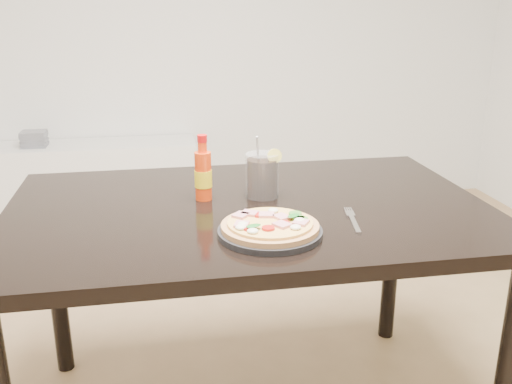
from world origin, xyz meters
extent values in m
plane|color=white|center=(0.00, 2.25, 1.30)|extent=(4.00, 0.00, 4.00)
cube|color=black|center=(-0.08, 0.10, 0.73)|extent=(1.40, 0.90, 0.04)
cylinder|color=black|center=(0.56, -0.29, 0.35)|extent=(0.06, 0.06, 0.71)
cylinder|color=black|center=(-0.72, 0.49, 0.35)|extent=(0.06, 0.06, 0.71)
cylinder|color=black|center=(0.56, 0.49, 0.35)|extent=(0.06, 0.06, 0.71)
cylinder|color=black|center=(-0.06, -0.13, 0.76)|extent=(0.27, 0.27, 0.02)
cylinder|color=tan|center=(-0.06, -0.13, 0.77)|extent=(0.25, 0.25, 0.01)
cylinder|color=#D9BC5E|center=(-0.06, -0.13, 0.78)|extent=(0.22, 0.22, 0.01)
cube|color=#D2838C|center=(0.01, -0.16, 0.79)|extent=(0.05, 0.05, 0.01)
cube|color=#D2838C|center=(-0.03, -0.11, 0.79)|extent=(0.05, 0.05, 0.01)
cube|color=#D2838C|center=(-0.10, -0.07, 0.79)|extent=(0.05, 0.05, 0.01)
cube|color=#D2838C|center=(-0.13, -0.08, 0.79)|extent=(0.05, 0.05, 0.01)
cube|color=#D2838C|center=(-0.06, -0.09, 0.79)|extent=(0.05, 0.04, 0.01)
cube|color=#D2838C|center=(-0.14, -0.14, 0.79)|extent=(0.05, 0.05, 0.01)
cube|color=#D2838C|center=(-0.04, -0.16, 0.79)|extent=(0.05, 0.05, 0.01)
cylinder|color=#B21713|center=(-0.08, -0.09, 0.79)|extent=(0.03, 0.03, 0.01)
cylinder|color=#B21713|center=(-0.12, -0.17, 0.79)|extent=(0.03, 0.03, 0.01)
cylinder|color=#B21713|center=(-0.08, -0.18, 0.79)|extent=(0.03, 0.03, 0.01)
cylinder|color=#B21713|center=(-0.03, -0.16, 0.79)|extent=(0.03, 0.03, 0.01)
cylinder|color=#3D7B29|center=(0.01, -0.12, 0.79)|extent=(0.03, 0.03, 0.01)
cylinder|color=#3D7B29|center=(0.01, -0.09, 0.79)|extent=(0.03, 0.03, 0.01)
cylinder|color=#3D7B29|center=(0.02, -0.14, 0.79)|extent=(0.03, 0.03, 0.01)
ellipsoid|color=#ECECCC|center=(-0.14, -0.17, 0.79)|extent=(0.03, 0.03, 0.01)
ellipsoid|color=#ECECCC|center=(-0.12, -0.19, 0.79)|extent=(0.03, 0.03, 0.01)
ellipsoid|color=#ECECCC|center=(-0.01, -0.19, 0.79)|extent=(0.03, 0.03, 0.01)
ellipsoid|color=#ECECCC|center=(-0.13, -0.15, 0.79)|extent=(0.03, 0.03, 0.01)
ellipsoid|color=#ECECCC|center=(0.01, -0.14, 0.79)|extent=(0.03, 0.03, 0.01)
ellipsoid|color=#ECECCC|center=(-0.04, -0.06, 0.79)|extent=(0.03, 0.03, 0.01)
ellipsoid|color=#18651D|center=(0.00, -0.12, 0.80)|extent=(0.05, 0.04, 0.00)
ellipsoid|color=#18651D|center=(-0.11, -0.17, 0.80)|extent=(0.05, 0.03, 0.00)
cylinder|color=#E43C0D|center=(-0.20, 0.18, 0.82)|extent=(0.06, 0.06, 0.15)
cylinder|color=yellow|center=(-0.20, 0.18, 0.82)|extent=(0.05, 0.05, 0.05)
cylinder|color=#E43C0D|center=(-0.20, 0.18, 0.91)|extent=(0.03, 0.03, 0.03)
cylinder|color=red|center=(-0.20, 0.18, 0.94)|extent=(0.03, 0.03, 0.02)
cylinder|color=black|center=(-0.02, 0.18, 0.81)|extent=(0.09, 0.09, 0.12)
cylinder|color=silver|center=(-0.02, 0.18, 0.82)|extent=(0.10, 0.10, 0.13)
cylinder|color=#F2E059|center=(0.01, 0.16, 0.88)|extent=(0.04, 0.01, 0.04)
cylinder|color=#B2B2B7|center=(-0.03, 0.19, 0.86)|extent=(0.03, 0.06, 0.17)
cube|color=silver|center=(0.17, -0.10, 0.75)|extent=(0.03, 0.12, 0.00)
cube|color=silver|center=(0.19, -0.02, 0.75)|extent=(0.03, 0.04, 0.00)
cube|color=silver|center=(0.19, 0.01, 0.75)|extent=(0.01, 0.03, 0.00)
cube|color=silver|center=(0.19, 0.01, 0.75)|extent=(0.01, 0.03, 0.00)
cube|color=silver|center=(0.20, 0.01, 0.75)|extent=(0.01, 0.03, 0.00)
cube|color=silver|center=(0.20, 0.01, 0.75)|extent=(0.01, 0.03, 0.00)
cube|color=white|center=(-0.80, 2.07, 0.25)|extent=(1.40, 0.34, 0.50)
cube|color=slate|center=(-1.05, 2.05, 0.51)|extent=(0.14, 0.12, 0.01)
cube|color=slate|center=(-1.05, 2.05, 0.52)|extent=(0.14, 0.12, 0.01)
cube|color=slate|center=(-1.05, 2.05, 0.53)|extent=(0.14, 0.12, 0.01)
cube|color=slate|center=(-1.05, 2.05, 0.54)|extent=(0.14, 0.12, 0.01)
cube|color=slate|center=(-1.05, 2.05, 0.55)|extent=(0.14, 0.12, 0.01)
cube|color=slate|center=(-1.05, 2.05, 0.56)|extent=(0.14, 0.12, 0.01)
cube|color=slate|center=(-1.05, 2.05, 0.57)|extent=(0.14, 0.12, 0.01)
cube|color=slate|center=(-1.05, 2.05, 0.58)|extent=(0.14, 0.12, 0.01)
cube|color=slate|center=(-1.05, 2.05, 0.59)|extent=(0.14, 0.12, 0.01)
camera|label=1|loc=(-0.33, -1.45, 1.31)|focal=40.00mm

